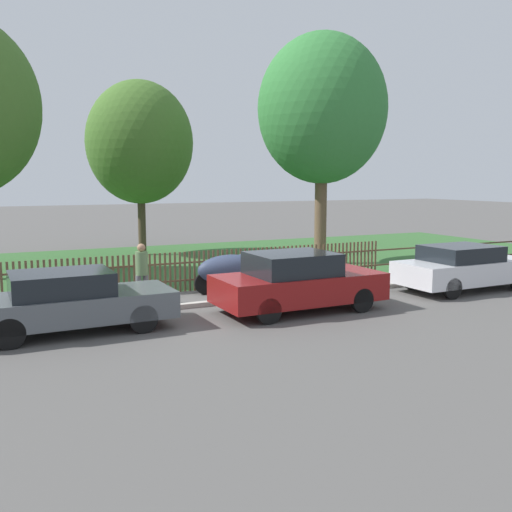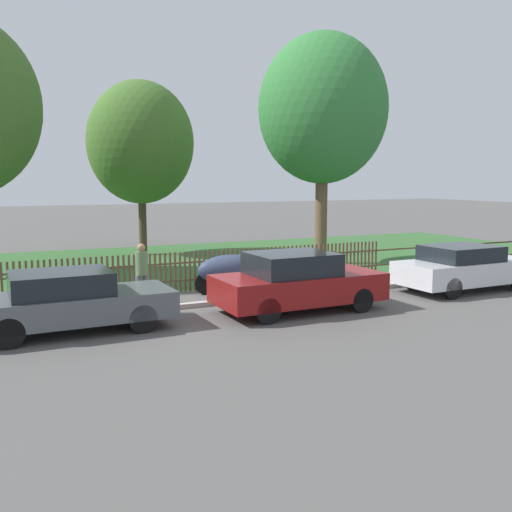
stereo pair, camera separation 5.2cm
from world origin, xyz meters
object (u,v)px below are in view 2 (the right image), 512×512
Objects in this scene: parked_car_red_compact at (464,267)px; parked_car_black_saloon at (69,301)px; tree_behind_motorcycle at (141,143)px; covered_motorcycle at (231,269)px; pedestrian_near_fence at (142,270)px; parked_car_navy_estate at (297,282)px; tree_mid_park at (323,110)px.

parked_car_black_saloon is at bearing 177.98° from parked_car_red_compact.
parked_car_red_compact is 0.58× the size of tree_behind_motorcycle.
covered_motorcycle is 0.28× the size of tree_behind_motorcycle.
tree_behind_motorcycle reaches higher than pedestrian_near_fence.
parked_car_navy_estate is at bearing -179.08° from parked_car_red_compact.
tree_behind_motorcycle is (-6.45, 11.60, 4.01)m from parked_car_red_compact.
covered_motorcycle is at bearing 156.47° from parked_car_red_compact.
parked_car_black_saloon is 1.00× the size of parked_car_red_compact.
tree_mid_park is (5.18, 3.67, 5.03)m from covered_motorcycle.
covered_motorcycle is at bearing -144.71° from tree_mid_park.
pedestrian_near_fence is at bearing -167.18° from covered_motorcycle.
covered_motorcycle is at bearing -88.47° from tree_behind_motorcycle.
tree_behind_motorcycle is 4.62× the size of pedestrian_near_fence.
tree_behind_motorcycle is 7.74m from tree_mid_park.
pedestrian_near_fence is (-2.39, -9.46, -3.79)m from tree_behind_motorcycle.
parked_car_navy_estate is 2.64× the size of pedestrian_near_fence.
tree_behind_motorcycle is (-0.82, 11.84, 3.96)m from parked_car_navy_estate.
pedestrian_near_fence is (2.03, 2.04, 0.22)m from parked_car_black_saloon.
pedestrian_near_fence is at bearing -104.18° from tree_behind_motorcycle.
parked_car_black_saloon is at bearing -154.88° from pedestrian_near_fence.
tree_mid_park reaches higher than covered_motorcycle.
pedestrian_near_fence is (-7.82, -4.04, -4.82)m from tree_mid_park.
tree_behind_motorcycle reaches higher than parked_car_navy_estate.
parked_car_black_saloon is 1.02× the size of parked_car_navy_estate.
tree_mid_park is (-1.02, 6.18, 5.04)m from parked_car_red_compact.
tree_behind_motorcycle reaches higher than parked_car_red_compact.
parked_car_red_compact is 0.50× the size of tree_mid_park.
tree_mid_park reaches higher than tree_behind_motorcycle.
tree_behind_motorcycle is at bearing 135.03° from tree_mid_park.
tree_behind_motorcycle is at bearing 55.87° from pedestrian_near_fence.
tree_mid_park is 5.41× the size of pedestrian_near_fence.
parked_car_red_compact is (10.88, -0.11, 0.01)m from parked_car_black_saloon.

